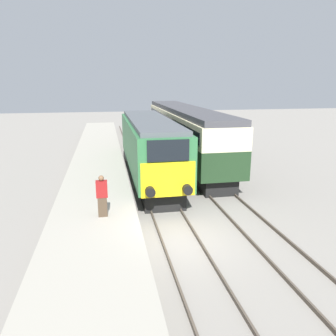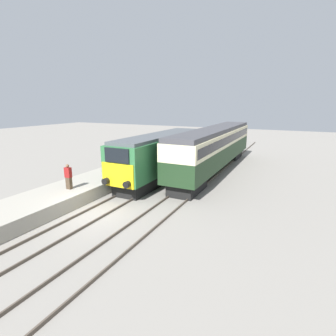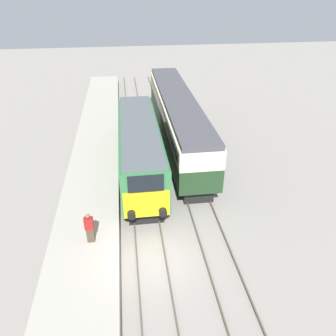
# 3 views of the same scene
# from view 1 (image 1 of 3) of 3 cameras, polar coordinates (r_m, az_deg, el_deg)

# --- Properties ---
(ground_plane) EXTENTS (120.00, 120.00, 0.00)m
(ground_plane) POSITION_cam_1_polar(r_m,az_deg,el_deg) (13.13, 2.13, -12.70)
(ground_plane) COLOR gray
(platform_left) EXTENTS (3.50, 50.00, 0.87)m
(platform_left) POSITION_cam_1_polar(r_m,az_deg,el_deg) (20.15, -12.24, -1.79)
(platform_left) COLOR #9E998C
(platform_left) RESTS_ON ground_plane
(rails_near_track) EXTENTS (1.51, 60.00, 0.14)m
(rails_near_track) POSITION_cam_1_polar(r_m,az_deg,el_deg) (17.61, -1.52, -5.13)
(rails_near_track) COLOR #4C4238
(rails_near_track) RESTS_ON ground_plane
(rails_far_track) EXTENTS (1.50, 60.00, 0.14)m
(rails_far_track) POSITION_cam_1_polar(r_m,az_deg,el_deg) (18.43, 9.00, -4.39)
(rails_far_track) COLOR #4C4238
(rails_far_track) RESTS_ON ground_plane
(locomotive) EXTENTS (2.70, 12.64, 3.91)m
(locomotive) POSITION_cam_1_polar(r_m,az_deg,el_deg) (20.49, -3.20, 3.73)
(locomotive) COLOR black
(locomotive) RESTS_ON ground_plane
(passenger_carriage) EXTENTS (2.75, 18.42, 4.18)m
(passenger_carriage) POSITION_cam_1_polar(r_m,az_deg,el_deg) (25.72, 2.91, 6.83)
(passenger_carriage) COLOR black
(passenger_carriage) RESTS_ON ground_plane
(person_on_platform) EXTENTS (0.44, 0.26, 1.68)m
(person_on_platform) POSITION_cam_1_polar(r_m,az_deg,el_deg) (13.14, -11.41, -4.83)
(person_on_platform) COLOR #473828
(person_on_platform) RESTS_ON platform_left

